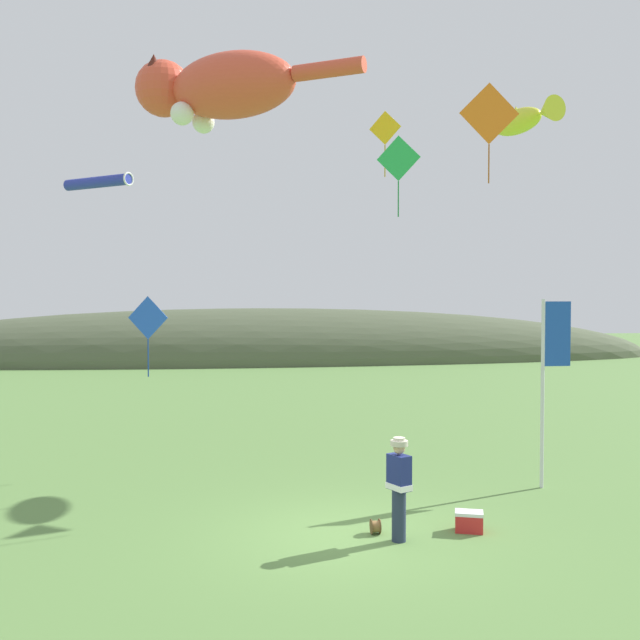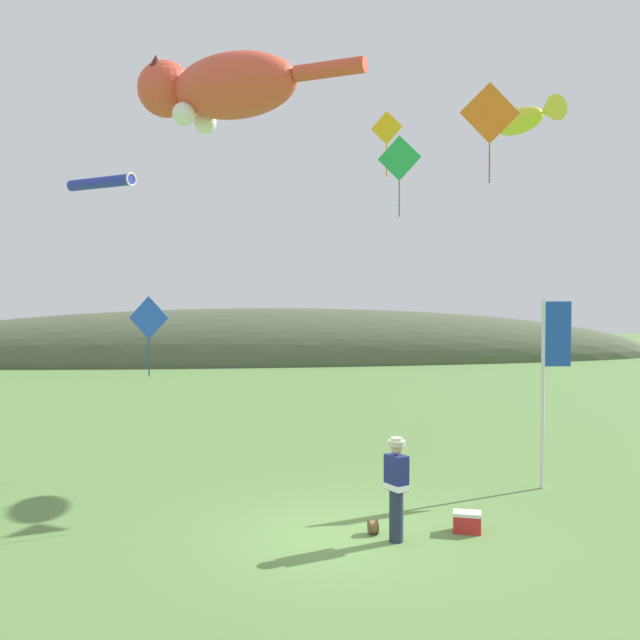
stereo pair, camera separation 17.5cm
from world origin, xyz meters
name	(u,v)px [view 2 (the right image)]	position (x,y,z in m)	size (l,w,h in m)	color
ground_plane	(348,535)	(0.00, 0.00, 0.00)	(120.00, 120.00, 0.00)	#5B8442
distant_hill_ridge	(264,360)	(0.00, 33.72, 0.00)	(53.34, 10.30, 6.64)	#4C563D
festival_attendant	(396,486)	(0.76, -0.42, 0.95)	(0.41, 0.49, 1.77)	#232D47
kite_spool	(373,527)	(0.45, 0.00, 0.13)	(0.16, 0.26, 0.26)	olive
picnic_cooler	(467,522)	(2.11, -0.10, 0.18)	(0.57, 0.47, 0.36)	red
festival_banner_pole	(550,365)	(4.80, 2.45, 2.68)	(0.66, 0.08, 4.10)	silver
kite_giant_cat	(219,88)	(-2.33, 8.25, 9.98)	(6.22, 4.18, 2.12)	#E04C33
kite_fish_windsock	(525,119)	(5.77, 6.17, 8.87)	(1.23, 2.58, 0.77)	yellow
kite_tube_streamer	(101,183)	(-6.16, 11.60, 7.80)	(2.43, 1.95, 0.44)	#2633A5
kite_diamond_gold	(387,129)	(2.34, 7.67, 8.85)	(0.81, 0.52, 1.85)	yellow
kite_diamond_green	(399,159)	(2.20, 5.53, 7.60)	(1.01, 0.56, 2.04)	green
kite_diamond_blue	(149,319)	(-3.98, 5.28, 3.62)	(0.97, 0.38, 1.93)	blue
kite_diamond_orange	(490,114)	(3.92, 3.83, 8.36)	(1.41, 0.12, 2.31)	orange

